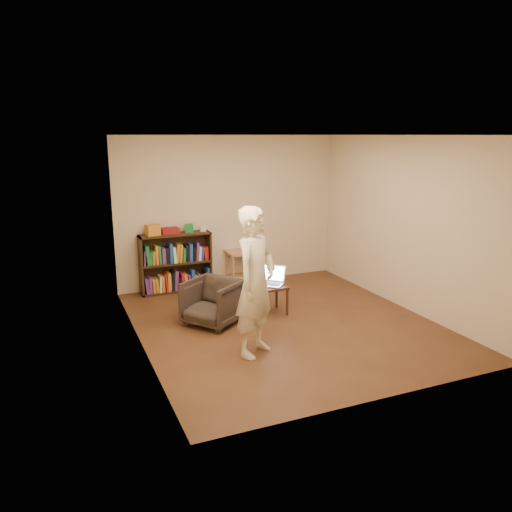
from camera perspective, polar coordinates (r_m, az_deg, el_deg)
name	(u,v)px	position (r m, az deg, el deg)	size (l,w,h in m)	color
floor	(285,323)	(7.15, 3.28, -7.69)	(4.50, 4.50, 0.00)	#422715
ceiling	(287,135)	(6.65, 3.59, 13.64)	(4.50, 4.50, 0.00)	silver
wall_back	(229,211)	(8.82, -3.05, 5.19)	(4.00, 4.00, 0.00)	beige
wall_left	(137,246)	(6.18, -13.46, 1.13)	(4.50, 4.50, 0.00)	beige
wall_right	(405,224)	(7.86, 16.65, 3.58)	(4.50, 4.50, 0.00)	beige
bookshelf	(176,266)	(8.56, -9.16, -1.12)	(1.20, 0.30, 1.00)	black
box_yellow	(153,230)	(8.32, -11.72, 2.94)	(0.22, 0.16, 0.18)	orange
red_cloth	(170,231)	(8.42, -9.81, 2.86)	(0.29, 0.21, 0.10)	maroon
box_green	(189,228)	(8.47, -7.65, 3.15)	(0.14, 0.14, 0.14)	#1E702F
box_white	(203,229)	(8.57, -6.09, 3.10)	(0.09, 0.09, 0.08)	silver
stool	(239,258)	(8.81, -1.99, -0.19)	(0.42, 0.42, 0.61)	#A57450
armchair	(212,302)	(7.04, -5.01, -5.27)	(0.69, 0.71, 0.64)	#322921
side_table	(271,290)	(7.43, 1.70, -3.90)	(0.42, 0.42, 0.43)	black
laptop	(271,280)	(7.45, 1.74, -2.78)	(0.52, 0.52, 0.26)	silver
person	(255,282)	(5.92, -0.07, -2.99)	(0.66, 0.43, 1.81)	beige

